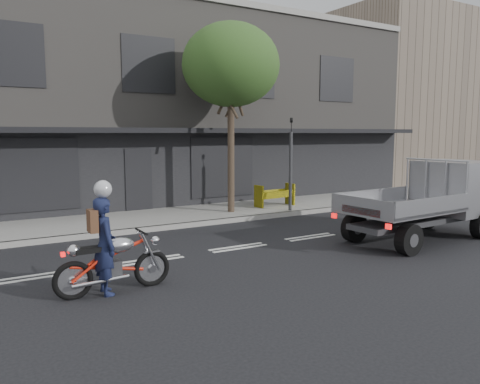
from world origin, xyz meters
name	(u,v)px	position (x,y,z in m)	size (l,w,h in m)	color
ground	(238,248)	(0.00, 0.00, 0.00)	(80.00, 80.00, 0.00)	black
sidewalk	(169,217)	(0.00, 4.70, 0.07)	(32.00, 3.20, 0.15)	gray
kerb	(188,225)	(0.00, 3.10, 0.07)	(32.00, 0.20, 0.15)	gray
building_main	(111,110)	(0.00, 11.30, 4.00)	(26.00, 10.00, 8.00)	slate
building_neighbour	(408,102)	(20.00, 11.30, 5.00)	(14.00, 10.00, 10.00)	brown
street_tree	(231,66)	(2.20, 4.20, 5.28)	(3.40, 3.40, 6.74)	#382B21
traffic_light_pole	(291,169)	(4.20, 3.35, 1.65)	(0.12, 0.12, 3.50)	#2D2D30
motorcycle	(114,262)	(-3.73, -1.75, 0.58)	(2.20, 0.64, 1.13)	black
rider	(105,246)	(-3.88, -1.75, 0.90)	(0.66, 0.43, 1.80)	#151C3C
flatbed_ute	(445,191)	(5.89, -1.76, 1.28)	(4.95, 2.24, 2.25)	black
construction_barrier	(278,195)	(4.30, 4.24, 0.59)	(1.58, 0.63, 0.88)	yellow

